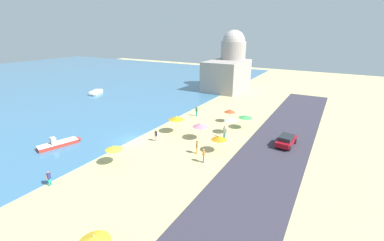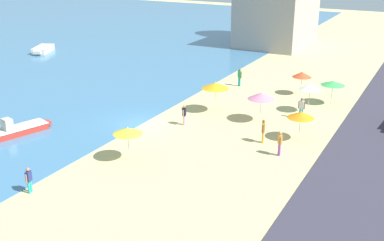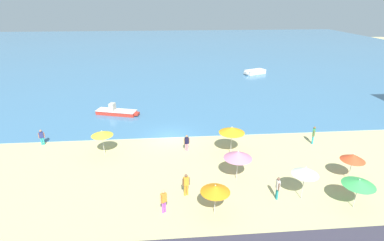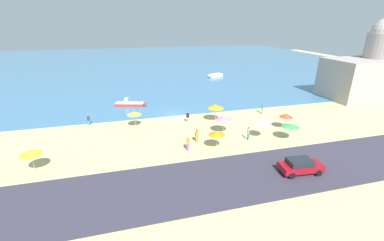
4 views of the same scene
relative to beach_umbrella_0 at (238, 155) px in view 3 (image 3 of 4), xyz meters
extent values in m
plane|color=#C8BC7E|center=(-5.10, 8.04, -2.16)|extent=(160.00, 160.00, 0.00)
cube|color=teal|center=(-5.10, 63.04, -2.14)|extent=(150.00, 110.00, 0.05)
cylinder|color=#B2B2B7|center=(0.00, 0.00, -1.19)|extent=(0.05, 0.05, 1.94)
cone|color=pink|center=(0.00, 0.00, 0.00)|extent=(2.19, 2.19, 0.55)
sphere|color=silver|center=(0.00, 0.00, 0.30)|extent=(0.08, 0.08, 0.08)
cylinder|color=#B2B2B7|center=(4.02, -2.81, -1.13)|extent=(0.05, 0.05, 2.05)
cone|color=silver|center=(4.02, -2.81, 0.11)|extent=(1.84, 1.84, 0.53)
sphere|color=silver|center=(4.02, -2.81, 0.41)|extent=(0.08, 0.08, 0.08)
cylinder|color=#B2B2B7|center=(7.17, -4.01, -1.25)|extent=(0.05, 0.05, 1.81)
cone|color=green|center=(7.17, -4.01, -0.21)|extent=(2.12, 2.12, 0.38)
sphere|color=silver|center=(7.17, -4.01, 0.02)|extent=(0.08, 0.08, 0.08)
cylinder|color=#B2B2B7|center=(-11.10, 5.02, -1.19)|extent=(0.05, 0.05, 1.94)
cone|color=yellow|center=(-11.10, 5.02, -0.07)|extent=(1.93, 1.93, 0.41)
sphere|color=silver|center=(-11.10, 5.02, 0.17)|extent=(0.08, 0.08, 0.08)
cylinder|color=#B2B2B7|center=(8.73, -0.79, -1.28)|extent=(0.05, 0.05, 1.77)
cone|color=#D74824|center=(8.73, -0.79, -0.19)|extent=(1.81, 1.81, 0.51)
sphere|color=silver|center=(8.73, -0.79, 0.10)|extent=(0.08, 0.08, 0.08)
cylinder|color=#B2B2B7|center=(-2.35, -3.87, -1.28)|extent=(0.05, 0.05, 1.76)
cone|color=orange|center=(-2.35, -3.87, -0.22)|extent=(1.93, 1.93, 0.45)
sphere|color=silver|center=(-2.35, -3.87, 0.03)|extent=(0.08, 0.08, 0.08)
cylinder|color=#B2B2B7|center=(0.40, 4.23, -1.09)|extent=(0.05, 0.05, 2.13)
cone|color=orange|center=(0.40, 4.23, 0.18)|extent=(2.31, 2.31, 0.51)
sphere|color=silver|center=(0.40, 4.23, 0.46)|extent=(0.08, 0.08, 0.08)
cylinder|color=#A24BAE|center=(-5.59, -3.43, -1.74)|extent=(0.14, 0.14, 0.84)
cylinder|color=#A24BAE|center=(-5.74, -3.53, -1.74)|extent=(0.14, 0.14, 0.84)
cube|color=orange|center=(-5.67, -3.48, -0.98)|extent=(0.42, 0.39, 0.67)
sphere|color=tan|center=(-5.67, -3.48, -0.52)|extent=(0.22, 0.22, 0.22)
cylinder|color=tan|center=(-5.47, -3.34, -1.03)|extent=(0.09, 0.09, 0.60)
cylinder|color=tan|center=(-5.86, -3.62, -1.03)|extent=(0.09, 0.09, 0.60)
cylinder|color=pink|center=(-3.49, 5.02, -1.77)|extent=(0.14, 0.14, 0.78)
cylinder|color=pink|center=(-3.66, 4.98, -1.77)|extent=(0.14, 0.14, 0.78)
cube|color=black|center=(-3.57, 5.00, -1.08)|extent=(0.40, 0.29, 0.61)
sphere|color=#9E714D|center=(-3.57, 5.00, -0.64)|extent=(0.22, 0.22, 0.22)
cylinder|color=#9E714D|center=(-3.34, 5.05, -1.13)|extent=(0.09, 0.09, 0.55)
cylinder|color=#9E714D|center=(-3.81, 4.95, -1.13)|extent=(0.09, 0.09, 0.55)
cylinder|color=teal|center=(8.72, 5.41, -1.72)|extent=(0.14, 0.14, 0.88)
cylinder|color=teal|center=(8.80, 5.57, -1.72)|extent=(0.14, 0.14, 0.88)
cube|color=#2F9851|center=(8.76, 5.49, -0.93)|extent=(0.35, 0.42, 0.70)
sphere|color=brown|center=(8.76, 5.49, -0.46)|extent=(0.22, 0.22, 0.22)
cylinder|color=brown|center=(8.66, 5.28, -0.98)|extent=(0.09, 0.09, 0.63)
cylinder|color=brown|center=(8.86, 5.71, -0.98)|extent=(0.09, 0.09, 0.63)
cylinder|color=teal|center=(2.27, -2.59, -1.74)|extent=(0.14, 0.14, 0.84)
cylinder|color=teal|center=(2.26, -2.77, -1.74)|extent=(0.14, 0.14, 0.84)
cube|color=silver|center=(2.27, -2.68, -0.99)|extent=(0.24, 0.37, 0.67)
sphere|color=brown|center=(2.27, -2.68, -0.52)|extent=(0.22, 0.22, 0.22)
cylinder|color=brown|center=(2.28, -2.44, -1.04)|extent=(0.09, 0.09, 0.60)
cylinder|color=brown|center=(2.25, -2.92, -1.04)|extent=(0.09, 0.09, 0.60)
cylinder|color=teal|center=(-17.30, 7.50, -1.79)|extent=(0.14, 0.14, 0.75)
cylinder|color=teal|center=(-17.48, 7.46, -1.79)|extent=(0.14, 0.14, 0.75)
cube|color=navy|center=(-17.39, 7.48, -1.12)|extent=(0.40, 0.30, 0.59)
sphere|color=#A26A55|center=(-17.39, 7.48, -0.69)|extent=(0.22, 0.22, 0.22)
cylinder|color=#A26A55|center=(-17.16, 7.54, -1.17)|extent=(0.09, 0.09, 0.53)
cylinder|color=#A26A55|center=(-17.62, 7.43, -1.17)|extent=(0.09, 0.09, 0.53)
cylinder|color=orange|center=(-4.00, -1.70, -1.74)|extent=(0.14, 0.14, 0.85)
cylinder|color=orange|center=(-4.17, -1.75, -1.74)|extent=(0.14, 0.14, 0.85)
cube|color=orange|center=(-4.08, -1.72, -0.98)|extent=(0.41, 0.31, 0.67)
sphere|color=brown|center=(-4.08, -1.72, -0.52)|extent=(0.22, 0.22, 0.22)
cylinder|color=brown|center=(-3.85, -1.66, -1.03)|extent=(0.09, 0.09, 0.60)
cylinder|color=brown|center=(-4.31, -1.79, -1.03)|extent=(0.09, 0.09, 0.60)
cube|color=red|center=(-11.47, 15.09, -1.88)|extent=(5.04, 2.68, 0.46)
cube|color=red|center=(-8.95, 14.35, -1.83)|extent=(0.64, 0.85, 0.28)
cube|color=silver|center=(-11.47, 15.09, -1.61)|extent=(5.07, 2.76, 0.08)
cube|color=#B2AD9E|center=(-11.93, 15.23, -1.19)|extent=(0.81, 0.95, 0.93)
cube|color=silver|center=(11.31, 34.48, -1.77)|extent=(4.20, 3.12, 0.68)
cube|color=silver|center=(9.37, 33.64, -1.70)|extent=(0.79, 1.06, 0.41)
cube|color=silver|center=(11.31, 34.48, -1.39)|extent=(4.24, 3.19, 0.08)
camera|label=1|loc=(-29.22, -15.55, 12.38)|focal=24.00mm
camera|label=2|loc=(-34.65, -12.27, 11.28)|focal=45.00mm
camera|label=3|loc=(-5.19, -19.66, 11.00)|focal=28.00mm
camera|label=4|loc=(-11.95, -28.87, 11.76)|focal=24.00mm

